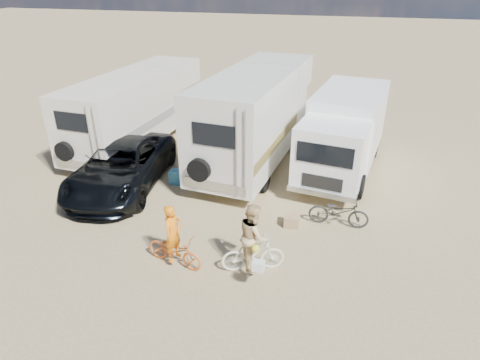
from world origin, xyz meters
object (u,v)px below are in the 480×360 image
(bike_woman, at_px, (253,254))
(bike_parked, at_px, (339,212))
(cooler, at_px, (179,177))
(dark_suv, at_px, (122,166))
(crate, at_px, (291,221))
(rider_woman, at_px, (253,242))
(box_truck, at_px, (343,135))
(bike_man, at_px, (174,250))
(rv_left, at_px, (137,110))
(rv_main, at_px, (256,118))
(rider_man, at_px, (173,239))

(bike_woman, distance_m, bike_parked, 3.34)
(bike_parked, distance_m, cooler, 5.85)
(dark_suv, xyz_separation_m, crate, (6.17, -0.94, -0.60))
(crate, bearing_deg, rider_woman, -104.76)
(box_truck, bearing_deg, rider_woman, -96.96)
(bike_man, bearing_deg, bike_woman, -68.93)
(rv_left, relative_size, crate, 18.59)
(bike_man, bearing_deg, box_truck, -16.33)
(rv_main, xyz_separation_m, cooler, (-2.15, -2.72, -1.54))
(bike_woman, distance_m, crate, 2.41)
(crate, bearing_deg, bike_woman, -104.76)
(bike_man, bearing_deg, rv_main, 8.74)
(bike_woman, height_order, cooler, bike_woman)
(bike_man, relative_size, cooler, 2.68)
(bike_man, xyz_separation_m, cooler, (-1.75, 4.30, -0.18))
(rv_main, bearing_deg, rv_left, -179.03)
(rv_main, relative_size, rider_man, 5.09)
(rv_main, bearing_deg, crate, -58.37)
(dark_suv, distance_m, rider_man, 5.03)
(rv_main, relative_size, dark_suv, 1.42)
(bike_man, relative_size, crate, 3.77)
(bike_man, height_order, cooler, bike_man)
(bike_woman, height_order, bike_parked, bike_woman)
(box_truck, relative_size, bike_man, 3.83)
(dark_suv, xyz_separation_m, bike_man, (3.55, -3.57, -0.35))
(rider_man, height_order, bike_parked, rider_man)
(bike_woman, bearing_deg, cooler, 21.04)
(rv_left, bearing_deg, rider_woman, -42.71)
(rv_main, height_order, bike_parked, rv_main)
(box_truck, relative_size, crate, 14.45)
(box_truck, relative_size, cooler, 10.27)
(rv_main, distance_m, rv_left, 5.36)
(bike_parked, xyz_separation_m, crate, (-1.34, -0.40, -0.29))
(cooler, bearing_deg, rv_main, 54.63)
(rv_main, relative_size, bike_man, 4.87)
(bike_man, bearing_deg, rv_left, 45.80)
(rider_man, height_order, rider_woman, rider_woman)
(cooler, bearing_deg, bike_man, -64.85)
(rider_man, relative_size, crate, 3.61)
(box_truck, bearing_deg, crate, -96.93)
(dark_suv, height_order, bike_woman, dark_suv)
(rider_woman, bearing_deg, bike_man, 76.72)
(rider_woman, bearing_deg, crate, -37.12)
(rider_man, distance_m, rider_woman, 2.04)
(bike_man, relative_size, bike_woman, 1.01)
(rider_woman, bearing_deg, bike_parked, -57.98)
(rv_main, height_order, bike_man, rv_main)
(bike_man, xyz_separation_m, rider_man, (0.00, 0.00, 0.35))
(box_truck, height_order, rider_man, box_truck)
(dark_suv, bearing_deg, rv_main, 32.79)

